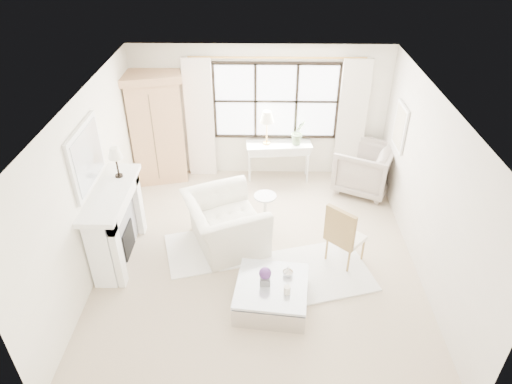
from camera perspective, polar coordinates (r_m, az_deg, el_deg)
floor at (r=7.55m, az=0.32°, el=-8.06°), size 5.50×5.50×0.00m
ceiling at (r=6.12m, az=0.40°, el=11.30°), size 5.50×5.50×0.00m
wall_back at (r=9.18m, az=0.56°, el=9.89°), size 5.00×0.00×5.00m
wall_front at (r=4.67m, az=-0.07°, el=-17.92°), size 5.00×0.00×5.00m
wall_left at (r=7.21m, az=-19.94°, el=0.74°), size 0.00×5.50×5.50m
wall_right at (r=7.17m, az=20.76°, el=0.37°), size 0.00×5.50×5.50m
window_pane at (r=9.07m, az=2.50°, el=11.27°), size 2.40×0.02×1.50m
window_frame at (r=9.06m, az=2.51°, el=11.24°), size 2.50×0.04×1.50m
curtain_rod at (r=8.72m, az=2.65°, el=16.43°), size 3.30×0.04×0.04m
curtain_left at (r=9.22m, az=-7.02°, el=8.96°), size 0.55×0.10×2.47m
curtain_right at (r=9.30m, az=11.85°, el=8.71°), size 0.55×0.10×2.47m
fireplace at (r=7.51m, az=-17.32°, el=-3.79°), size 0.58×1.66×1.26m
mirror_frame at (r=6.96m, az=-20.46°, el=4.14°), size 0.05×1.15×0.95m
mirror_glass at (r=6.95m, az=-20.23°, el=4.15°), size 0.02×1.00×0.80m
art_frame at (r=8.49m, az=17.58°, el=7.75°), size 0.04×0.62×0.82m
art_canvas at (r=8.48m, az=17.45°, el=7.76°), size 0.01×0.52×0.72m
mantel_lamp at (r=7.31m, az=-17.22°, el=4.52°), size 0.22×0.22×0.51m
armoire at (r=9.25m, az=-12.32°, el=7.88°), size 1.25×0.94×2.24m
console_table at (r=9.37m, az=2.83°, el=3.89°), size 1.33×0.56×0.80m
console_lamp at (r=8.93m, az=1.37°, el=9.26°), size 0.28×0.28×0.69m
orchid_plant at (r=9.08m, az=5.31°, el=7.45°), size 0.35×0.31×0.52m
side_table at (r=8.18m, az=1.15°, el=-1.45°), size 0.40×0.40×0.51m
rug_left at (r=7.72m, az=-5.07°, el=-7.03°), size 1.84×1.52×0.03m
rug_right at (r=7.32m, az=7.33°, el=-9.89°), size 1.95×1.65×0.03m
club_armchair at (r=7.56m, az=-3.90°, el=-3.89°), size 1.60×1.69×0.87m
wingback_chair at (r=9.21m, az=13.36°, el=2.92°), size 1.38×1.37×0.95m
french_chair at (r=7.40m, az=10.98°, el=-6.66°), size 0.68×0.68×1.08m
coffee_table at (r=6.69m, az=1.95°, el=-12.70°), size 1.11×1.11×0.38m
planter_box at (r=6.52m, az=1.14°, el=-11.01°), size 0.15×0.15×0.11m
planter_flowers at (r=6.43m, az=1.15°, el=-10.11°), size 0.17×0.17×0.17m
pillar_candle at (r=6.40m, az=3.90°, el=-12.12°), size 0.09×0.09×0.12m
coffee_vase at (r=6.64m, az=4.02°, el=-9.84°), size 0.17×0.17×0.16m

